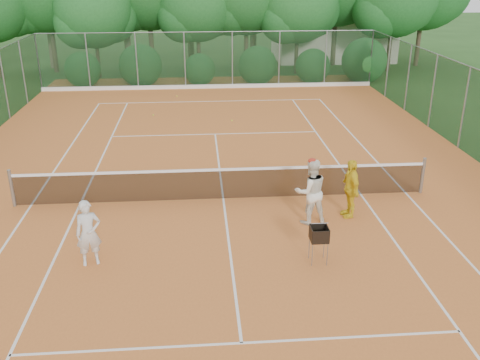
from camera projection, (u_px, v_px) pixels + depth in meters
name	position (u px, v px, depth m)	size (l,w,h in m)	color
ground	(223.00, 200.00, 15.63)	(120.00, 120.00, 0.00)	#234A1A
clay_court	(223.00, 199.00, 15.62)	(18.00, 36.00, 0.02)	#CB6F2E
club_building	(332.00, 37.00, 37.88)	(8.00, 5.00, 3.00)	beige
tennis_net	(223.00, 183.00, 15.43)	(11.97, 0.10, 1.10)	gray
player_white	(89.00, 233.00, 12.01)	(0.57, 0.37, 1.56)	silver
player_center_grp	(311.00, 191.00, 13.90)	(0.96, 0.81, 1.81)	white
player_yellow	(350.00, 188.00, 14.30)	(0.95, 0.40, 1.62)	yellow
ball_hopper	(319.00, 235.00, 12.10)	(0.39, 0.39, 0.89)	gray
stray_ball_a	(153.00, 115.00, 24.07)	(0.07, 0.07, 0.07)	#B6D331
stray_ball_b	(177.00, 96.00, 27.47)	(0.07, 0.07, 0.07)	yellow
stray_ball_c	(232.00, 120.00, 23.26)	(0.07, 0.07, 0.07)	#C9DF34
court_markings	(223.00, 199.00, 15.62)	(11.03, 23.83, 0.01)	white
fence_back	(209.00, 60.00, 28.89)	(18.07, 0.07, 3.00)	#19381E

